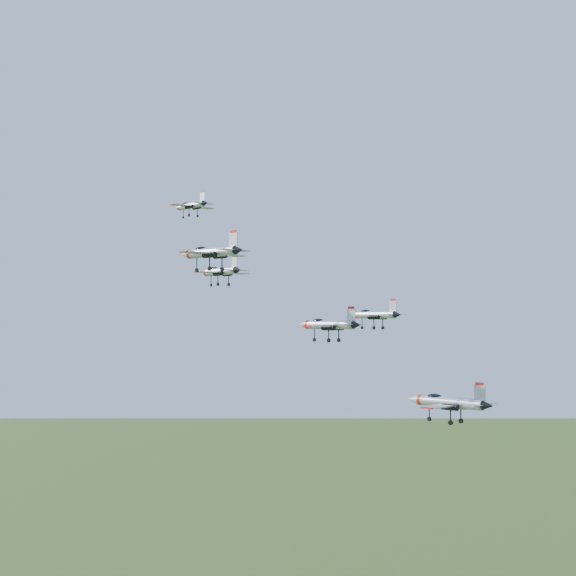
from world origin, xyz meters
The scene contains 6 objects.
jet_lead centered at (-27.42, 15.95, 146.81)m, with size 10.91×9.22×2.94m.
jet_left_high centered at (-3.53, -4.06, 132.42)m, with size 10.81×9.20×2.94m.
jet_right_high centered at (6.19, -17.77, 133.98)m, with size 12.24×10.21×3.27m.
jet_left_low centered at (15.49, 9.97, 125.81)m, with size 10.92×9.24×2.95m.
jet_right_low centered at (21.04, -12.19, 124.44)m, with size 10.65×8.92×2.85m.
jet_trail centered at (33.88, -4.45, 114.74)m, with size 12.74×10.69×3.42m.
Camera 1 is at (74.95, -98.75, 125.26)m, focal length 50.00 mm.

